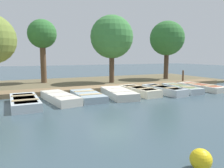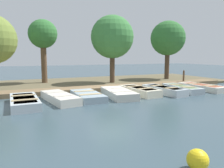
# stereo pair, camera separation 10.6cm
# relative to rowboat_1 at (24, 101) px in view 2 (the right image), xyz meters

# --- Properties ---
(ground_plane) EXTENTS (80.00, 80.00, 0.00)m
(ground_plane) POSITION_rel_rowboat_1_xyz_m (-1.27, 4.90, -0.19)
(ground_plane) COLOR #384C56
(shore_bank) EXTENTS (8.00, 24.00, 0.15)m
(shore_bank) POSITION_rel_rowboat_1_xyz_m (-6.27, 4.90, -0.12)
(shore_bank) COLOR brown
(shore_bank) RESTS_ON ground_plane
(dock_walkway) EXTENTS (1.43, 19.91, 0.26)m
(dock_walkway) POSITION_rel_rowboat_1_xyz_m (-2.74, 4.90, -0.06)
(dock_walkway) COLOR brown
(dock_walkway) RESTS_ON ground_plane
(rowboat_1) EXTENTS (3.20, 1.25, 0.39)m
(rowboat_1) POSITION_rel_rowboat_1_xyz_m (0.00, 0.00, 0.00)
(rowboat_1) COLOR #B2BCC1
(rowboat_1) RESTS_ON ground_plane
(rowboat_2) EXTENTS (3.30, 1.53, 0.41)m
(rowboat_2) POSITION_rel_rowboat_1_xyz_m (-0.25, 1.66, 0.01)
(rowboat_2) COLOR beige
(rowboat_2) RESTS_ON ground_plane
(rowboat_3) EXTENTS (2.89, 1.29, 0.36)m
(rowboat_3) POSITION_rel_rowboat_1_xyz_m (-0.29, 3.13, -0.02)
(rowboat_3) COLOR #8C9EA8
(rowboat_3) RESTS_ON ground_plane
(rowboat_4) EXTENTS (3.26, 1.58, 0.41)m
(rowboat_4) POSITION_rel_rowboat_1_xyz_m (-0.21, 4.92, 0.01)
(rowboat_4) COLOR beige
(rowboat_4) RESTS_ON ground_plane
(rowboat_5) EXTENTS (3.00, 1.31, 0.44)m
(rowboat_5) POSITION_rel_rowboat_1_xyz_m (-0.36, 6.38, 0.03)
(rowboat_5) COLOR beige
(rowboat_5) RESTS_ON ground_plane
(rowboat_6) EXTENTS (3.11, 1.24, 0.44)m
(rowboat_6) POSITION_rel_rowboat_1_xyz_m (-0.01, 7.89, 0.02)
(rowboat_6) COLOR #B2BCC1
(rowboat_6) RESTS_ON ground_plane
(rowboat_7) EXTENTS (3.12, 1.21, 0.39)m
(rowboat_7) POSITION_rel_rowboat_1_xyz_m (-0.18, 9.43, -0.00)
(rowboat_7) COLOR #B2BCC1
(rowboat_7) RESTS_ON ground_plane
(rowboat_8) EXTENTS (3.33, 1.42, 0.38)m
(rowboat_8) POSITION_rel_rowboat_1_xyz_m (-0.15, 11.14, -0.01)
(rowboat_8) COLOR beige
(rowboat_8) RESTS_ON ground_plane
(mooring_post_far) EXTENTS (0.14, 0.14, 1.14)m
(mooring_post_far) POSITION_rel_rowboat_1_xyz_m (-2.83, 11.96, 0.38)
(mooring_post_far) COLOR brown
(mooring_post_far) RESTS_ON ground_plane
(buoy) EXTENTS (0.44, 0.44, 0.44)m
(buoy) POSITION_rel_rowboat_1_xyz_m (7.59, 2.93, 0.03)
(buoy) COLOR yellow
(buoy) RESTS_ON ground_plane
(park_tree_left) EXTENTS (2.22, 2.22, 5.08)m
(park_tree_left) POSITION_rel_rowboat_1_xyz_m (-7.30, 1.80, 3.65)
(park_tree_left) COLOR brown
(park_tree_left) RESTS_ON ground_plane
(park_tree_center) EXTENTS (3.34, 3.34, 5.40)m
(park_tree_center) POSITION_rel_rowboat_1_xyz_m (-5.13, 6.74, 3.51)
(park_tree_center) COLOR #4C3828
(park_tree_center) RESTS_ON ground_plane
(park_tree_right) EXTENTS (3.11, 3.11, 5.42)m
(park_tree_right) POSITION_rel_rowboat_1_xyz_m (-5.68, 12.52, 3.63)
(park_tree_right) COLOR #4C3828
(park_tree_right) RESTS_ON ground_plane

